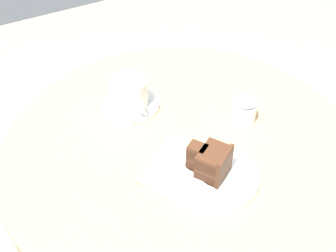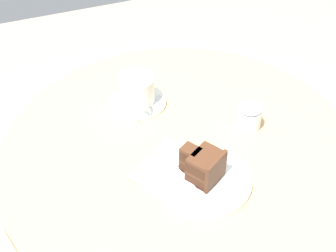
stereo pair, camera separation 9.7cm
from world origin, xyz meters
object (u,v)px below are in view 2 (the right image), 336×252
Objects in this scene: napkin at (180,174)px; sugar_pot at (249,116)px; cake_plate at (205,180)px; cake_slice at (203,166)px; saucer at (138,102)px; teaspoon at (144,110)px; fork at (180,173)px; coffee_cup at (137,89)px.

napkin is 0.23m from sugar_pot.
cake_slice reaches higher than cake_plate.
teaspoon reaches higher than saucer.
saucer is 0.63× the size of napkin.
fork is 0.24m from sugar_pot.
fork is 0.66× the size of napkin.
sugar_pot is at bearing -78.47° from fork.
cake_plate is (0.31, 0.05, -0.04)m from coffee_cup.
teaspoon is 0.26m from sugar_pot.
napkin is (0.22, 0.00, -0.01)m from teaspoon.
fork is at bearing -0.00° from saucer.
fork reaches higher than napkin.
napkin is (-0.04, -0.04, -0.00)m from cake_plate.
coffee_cup is 0.06m from teaspoon.
saucer is at bearing 150.17° from coffee_cup.
saucer is 0.31m from cake_slice.
napkin is at bearing 0.98° from coffee_cup.
napkin is at bearing -132.00° from cake_slice.
teaspoon is at bearing 1.36° from saucer.
teaspoon is at bearing -11.27° from fork.
coffee_cup is 0.31m from cake_plate.
teaspoon is 0.26m from cake_slice.
sugar_pot is (-0.09, 0.22, 0.02)m from fork.
cake_slice is (0.30, 0.04, -0.00)m from coffee_cup.
sugar_pot is at bearing 110.79° from napkin.
cake_plate is at bearing 8.48° from coffee_cup.
napkin is at bearing -33.04° from fork.
cake_slice reaches higher than saucer.
coffee_cup is 0.80× the size of fork.
cake_slice is at bearing 7.77° from coffee_cup.
sugar_pot is (0.14, 0.22, 0.02)m from teaspoon.
fork reaches higher than saucer.
coffee_cup is 0.28m from fork.
saucer is 0.31m from cake_plate.
fork is (-0.02, -0.04, -0.03)m from cake_slice.
cake_slice is at bearing 64.59° from teaspoon.
coffee_cup is at bearing -121.49° from teaspoon.
saucer is 0.75× the size of cake_plate.
cake_slice is (-0.01, -0.00, 0.04)m from cake_plate.
coffee_cup reaches higher than fork.
sugar_pot is at bearing 124.65° from cake_plate.
saucer is at bearing -172.44° from cake_slice.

